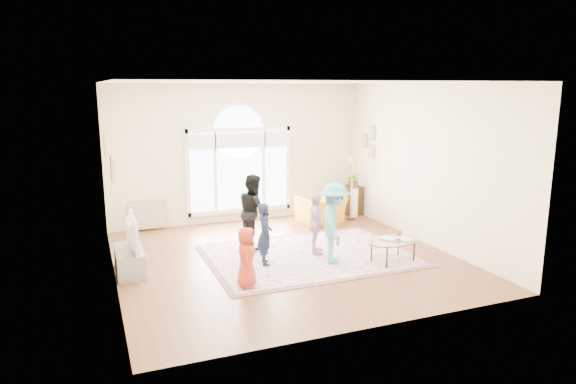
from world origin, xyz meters
name	(u,v)px	position (x,y,z in m)	size (l,w,h in m)	color
ground	(286,259)	(0.00, 0.00, 0.00)	(6.00, 6.00, 0.00)	brown
room_shell	(241,156)	(0.01, 2.83, 1.57)	(6.00, 6.00, 6.00)	beige
area_rug	(309,255)	(0.47, -0.02, 0.01)	(3.60, 2.60, 0.02)	beige
rug_border	(309,256)	(0.47, -0.02, 0.01)	(3.80, 2.80, 0.01)	#7F4D57
tv_console	(129,261)	(-2.75, 0.30, 0.21)	(0.45, 1.00, 0.42)	gray
television	(128,233)	(-2.74, 0.30, 0.71)	(0.17, 1.01, 0.58)	black
coffee_table	(393,241)	(1.72, -0.90, 0.40)	(1.19, 0.89, 0.54)	silver
armchair	(321,210)	(1.68, 2.05, 0.31)	(0.96, 0.84, 0.62)	yellow
side_cabinet	(352,200)	(2.78, 2.59, 0.35)	(0.40, 0.50, 0.70)	black
floor_lamp	(353,167)	(2.49, 2.07, 1.28)	(0.31, 0.31, 1.51)	black
plant_pedestal	(354,202)	(2.70, 2.34, 0.35)	(0.20, 0.20, 0.70)	white
potted_plant	(354,181)	(2.70, 2.34, 0.89)	(0.33, 0.29, 0.37)	#33722D
leaning_picture	(149,230)	(-2.13, 2.90, 0.00)	(0.80, 0.05, 0.62)	tan
child_red	(246,257)	(-1.08, -1.07, 0.51)	(0.47, 0.31, 0.97)	#BB3826
child_navy	(265,234)	(-0.47, -0.18, 0.57)	(0.40, 0.27, 1.11)	#151F38
child_black	(254,211)	(-0.35, 0.82, 0.75)	(0.71, 0.55, 1.46)	black
child_pink	(316,224)	(0.61, 0.02, 0.60)	(0.68, 0.28, 1.16)	#EFA4BF
child_blue	(334,223)	(0.72, -0.54, 0.75)	(0.94, 0.54, 1.45)	#559FC2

